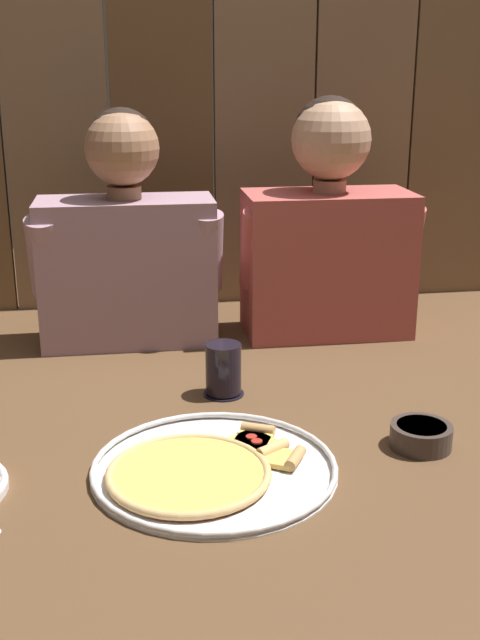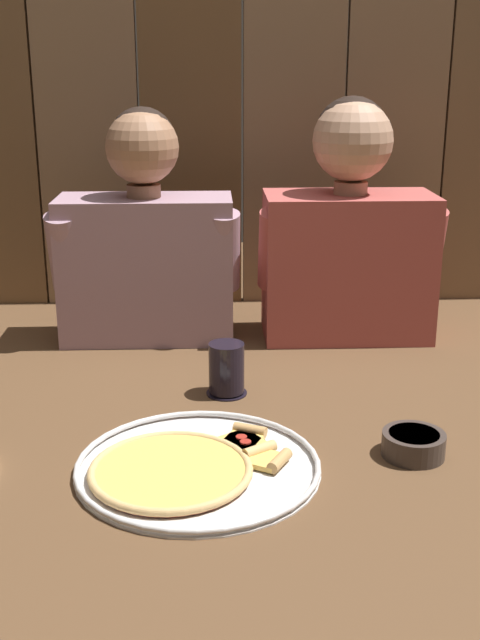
% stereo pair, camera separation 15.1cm
% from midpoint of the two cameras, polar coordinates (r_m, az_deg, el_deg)
% --- Properties ---
extents(ground_plane, '(3.20, 3.20, 0.00)m').
position_cam_midpoint_polar(ground_plane, '(1.49, -1.06, -7.76)').
color(ground_plane, brown).
extents(pizza_tray, '(0.41, 0.41, 0.03)m').
position_cam_midpoint_polar(pizza_tray, '(1.34, -5.66, -10.68)').
color(pizza_tray, silver).
rests_on(pizza_tray, ground).
extents(drinking_glass, '(0.08, 0.08, 0.11)m').
position_cam_midpoint_polar(drinking_glass, '(1.61, -3.90, -3.66)').
color(drinking_glass, black).
rests_on(drinking_glass, ground).
extents(dipping_bowl, '(0.11, 0.11, 0.04)m').
position_cam_midpoint_polar(dipping_bowl, '(1.43, 9.96, -8.20)').
color(dipping_bowl, '#3D332D').
rests_on(dipping_bowl, ground).
extents(diner_left, '(0.45, 0.20, 0.55)m').
position_cam_midpoint_polar(diner_left, '(1.90, -10.47, 5.57)').
color(diner_left, gray).
rests_on(diner_left, ground).
extents(diner_right, '(0.44, 0.21, 0.58)m').
position_cam_midpoint_polar(diner_right, '(1.94, 4.14, 6.52)').
color(diner_right, '#AD4C47').
rests_on(diner_right, ground).
extents(wooden_backdrop_wall, '(2.19, 0.03, 1.14)m').
position_cam_midpoint_polar(wooden_backdrop_wall, '(2.18, -4.03, 15.90)').
color(wooden_backdrop_wall, brown).
rests_on(wooden_backdrop_wall, ground).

